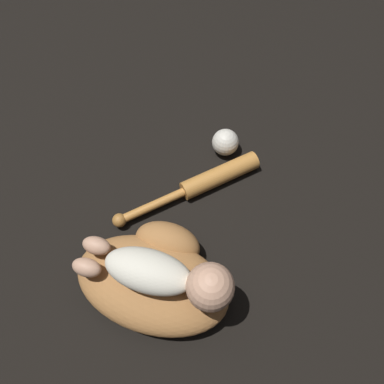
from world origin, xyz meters
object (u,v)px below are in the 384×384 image
(baby_figure, at_px, (167,276))
(baseball_bat, at_px, (205,182))
(baseball, at_px, (225,142))
(baseball_glove, at_px, (155,276))

(baby_figure, bearing_deg, baseball_bat, 81.41)
(baby_figure, distance_m, baseball, 0.47)
(baby_figure, relative_size, baseball, 4.54)
(baby_figure, xyz_separation_m, baseball, (0.09, 0.45, -0.10))
(baby_figure, xyz_separation_m, baseball_bat, (0.05, 0.31, -0.12))
(baseball_bat, bearing_deg, baby_figure, -98.59)
(baseball_glove, distance_m, baseball, 0.45)
(baseball, bearing_deg, baseball_glove, -107.02)
(baseball_bat, bearing_deg, baseball_glove, -106.54)
(baseball, bearing_deg, baseball_bat, -108.03)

